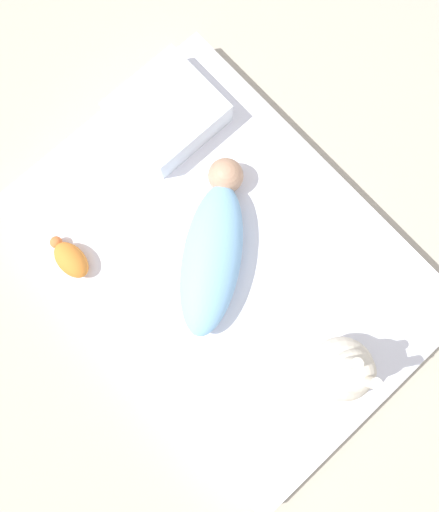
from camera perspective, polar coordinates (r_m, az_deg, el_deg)
name	(u,v)px	position (r m, az deg, el deg)	size (l,w,h in m)	color
ground_plane	(226,262)	(1.84, 0.80, -0.64)	(12.00, 12.00, 0.00)	#B2A893
bed_mattress	(227,259)	(1.78, 0.82, -0.29)	(1.41, 0.98, 0.13)	white
swaddled_baby	(213,248)	(1.65, -0.70, 0.86)	(0.48, 0.55, 0.14)	#7FB7E5
pillow	(167,112)	(1.83, -5.96, 16.06)	(0.32, 0.33, 0.11)	white
bunny_plush	(344,369)	(1.60, 14.08, -12.45)	(0.20, 0.20, 0.37)	beige
turtle_plush	(70,259)	(1.74, -16.69, -0.30)	(0.18, 0.09, 0.08)	orange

